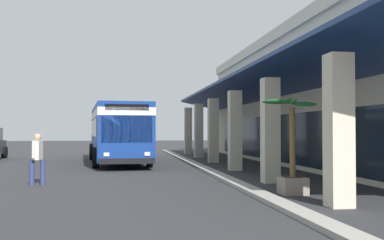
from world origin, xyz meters
name	(u,v)px	position (x,y,z in m)	size (l,w,h in m)	color
ground	(262,162)	(0.00, 8.00, 0.00)	(120.00, 120.00, 0.00)	#2D2D30
curb_strip	(197,165)	(2.43, 3.90, 0.06)	(36.11, 0.50, 0.12)	#9E998E
plaza_building	(375,97)	(2.43, 13.52, 3.56)	(30.39, 14.27, 7.11)	beige
transit_bus	(117,130)	(-0.86, -0.09, 1.85)	(11.39, 3.56, 3.34)	navy
pedestrian	(37,156)	(9.51, -2.52, 0.95)	(0.66, 0.48, 1.69)	navy
potted_palm	(292,165)	(12.73, 4.95, 0.81)	(1.91, 1.65, 2.76)	gray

